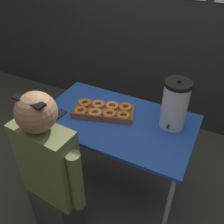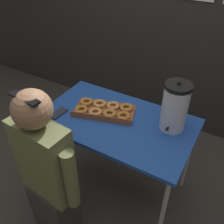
% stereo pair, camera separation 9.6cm
% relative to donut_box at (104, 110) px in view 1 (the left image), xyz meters
% --- Properties ---
extents(ground_plane, '(12.00, 12.00, 0.00)m').
position_rel_donut_box_xyz_m(ground_plane, '(0.13, -0.04, -0.80)').
color(ground_plane, '#3D3833').
extents(folding_table, '(1.17, 0.69, 0.77)m').
position_rel_donut_box_xyz_m(folding_table, '(0.13, -0.04, -0.08)').
color(folding_table, '#1E479E').
rests_on(folding_table, ground).
extents(donut_box, '(0.52, 0.37, 0.05)m').
position_rel_donut_box_xyz_m(donut_box, '(0.00, 0.00, 0.00)').
color(donut_box, brown).
rests_on(donut_box, folding_table).
extents(coffee_urn, '(0.19, 0.21, 0.39)m').
position_rel_donut_box_xyz_m(coffee_urn, '(0.52, 0.09, 0.16)').
color(coffee_urn, silver).
rests_on(coffee_urn, folding_table).
extents(cell_phone, '(0.08, 0.16, 0.01)m').
position_rel_donut_box_xyz_m(cell_phone, '(-0.30, -0.20, -0.02)').
color(cell_phone, black).
rests_on(cell_phone, folding_table).
extents(person_seated, '(0.52, 0.24, 1.29)m').
position_rel_donut_box_xyz_m(person_seated, '(-0.06, -0.62, -0.16)').
color(person_seated, '#33332D').
rests_on(person_seated, ground).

